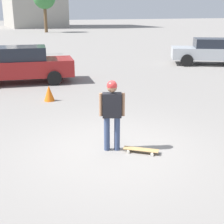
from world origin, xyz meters
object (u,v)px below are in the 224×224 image
skateboard (141,150)px  car_parked_far (209,51)px  traffic_cone (49,93)px  car_parked_near (20,65)px  person (112,109)px

skateboard → car_parked_far: bearing=-97.5°
traffic_cone → car_parked_near: bearing=96.5°
skateboard → traffic_cone: bearing=-41.0°
skateboard → car_parked_near: bearing=-42.0°
skateboard → traffic_cone: 5.03m
person → skateboard: 1.10m
car_parked_near → traffic_cone: size_ratio=8.91×
traffic_cone → person: bearing=-86.6°
skateboard → traffic_cone: (-0.78, 4.96, 0.20)m
car_parked_near → car_parked_far: bearing=-166.6°
person → traffic_cone: (-0.27, 4.56, -0.68)m
skateboard → car_parked_far: size_ratio=0.16×
car_parked_near → traffic_cone: (0.38, -3.38, -0.51)m
traffic_cone → car_parked_far: bearing=20.1°
skateboard → traffic_cone: traffic_cone is taller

